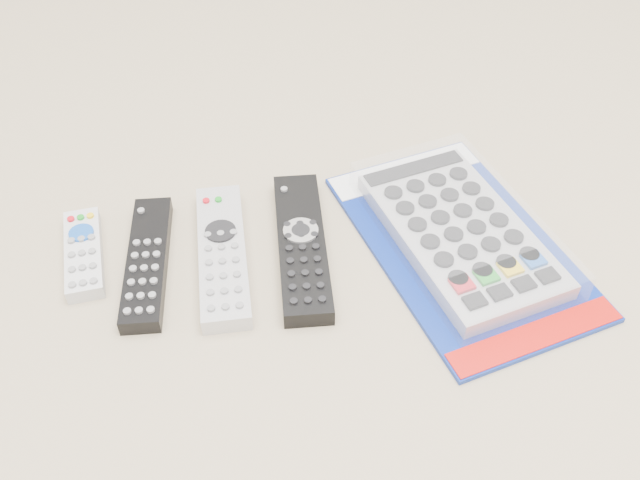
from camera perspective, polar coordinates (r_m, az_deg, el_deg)
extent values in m
plane|color=tan|center=(0.87, -2.76, -1.71)|extent=(5.00, 5.00, 0.00)
cube|color=#BAB9BC|center=(0.91, -18.37, -1.02)|extent=(0.05, 0.14, 0.02)
cylinder|color=#174EB0|center=(0.92, -18.57, 0.56)|extent=(0.03, 0.03, 0.00)
cube|color=black|center=(0.88, -13.64, -1.66)|extent=(0.08, 0.21, 0.02)
cube|color=#B5B4B9|center=(0.87, -7.81, -1.11)|extent=(0.08, 0.23, 0.02)
cylinder|color=black|center=(0.88, -7.97, 0.72)|extent=(0.04, 0.04, 0.00)
cube|color=black|center=(0.87, -1.48, -0.39)|extent=(0.09, 0.24, 0.02)
cylinder|color=silver|center=(0.87, -1.55, 0.76)|extent=(0.05, 0.05, 0.00)
cube|color=navy|center=(0.90, 11.18, -0.32)|extent=(0.27, 0.39, 0.01)
cube|color=white|center=(0.99, 6.78, 5.51)|extent=(0.22, 0.08, 0.00)
cube|color=red|center=(0.82, 16.86, -7.34)|extent=(0.21, 0.07, 0.00)
cube|color=#B5B4B9|center=(0.90, 11.12, 0.53)|extent=(0.19, 0.30, 0.02)
cube|color=white|center=(0.89, 11.21, 0.97)|extent=(0.21, 0.32, 0.04)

